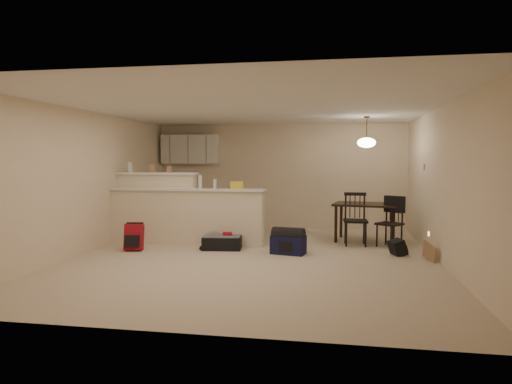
% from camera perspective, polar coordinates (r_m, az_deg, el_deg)
% --- Properties ---
extents(room, '(7.00, 7.02, 2.50)m').
position_cam_1_polar(room, '(7.65, -0.15, 1.12)').
color(room, beige).
rests_on(room, ground).
extents(breakfast_bar, '(3.08, 0.58, 1.39)m').
position_cam_1_polar(breakfast_bar, '(9.10, -10.04, -2.53)').
color(breakfast_bar, beige).
rests_on(breakfast_bar, ground).
extents(upper_cabinets, '(1.40, 0.34, 0.70)m').
position_cam_1_polar(upper_cabinets, '(11.41, -8.23, 5.31)').
color(upper_cabinets, white).
rests_on(upper_cabinets, room).
extents(kitchen_counter, '(1.80, 0.60, 0.90)m').
position_cam_1_polar(kitchen_counter, '(11.28, -7.39, -2.05)').
color(kitchen_counter, white).
rests_on(kitchen_counter, ground).
extents(thermostat, '(0.02, 0.12, 0.12)m').
position_cam_1_polar(thermostat, '(9.23, 20.21, 2.93)').
color(thermostat, beige).
rests_on(thermostat, room).
extents(jar, '(0.10, 0.10, 0.20)m').
position_cam_1_polar(jar, '(9.56, -15.48, 3.00)').
color(jar, silver).
rests_on(jar, breakfast_bar).
extents(cereal_box, '(0.10, 0.07, 0.16)m').
position_cam_1_polar(cereal_box, '(9.37, -12.85, 2.90)').
color(cereal_box, '#A17853').
rests_on(cereal_box, breakfast_bar).
extents(small_box, '(0.08, 0.06, 0.12)m').
position_cam_1_polar(small_box, '(9.23, -10.78, 2.79)').
color(small_box, '#A17853').
rests_on(small_box, breakfast_bar).
extents(bottle_a, '(0.07, 0.07, 0.26)m').
position_cam_1_polar(bottle_a, '(8.81, -7.01, 1.28)').
color(bottle_a, silver).
rests_on(bottle_a, breakfast_bar).
extents(bottle_b, '(0.06, 0.06, 0.18)m').
position_cam_1_polar(bottle_b, '(8.73, -5.17, 1.01)').
color(bottle_b, silver).
rests_on(bottle_b, breakfast_bar).
extents(bag_lump, '(0.22, 0.18, 0.14)m').
position_cam_1_polar(bag_lump, '(8.63, -2.42, 0.85)').
color(bag_lump, '#A17853').
rests_on(bag_lump, breakfast_bar).
extents(dining_table, '(1.35, 1.02, 0.77)m').
position_cam_1_polar(dining_table, '(9.40, 13.51, -1.96)').
color(dining_table, black).
rests_on(dining_table, ground).
extents(pendant_lamp, '(0.36, 0.36, 0.62)m').
position_cam_1_polar(pendant_lamp, '(9.36, 13.65, 6.07)').
color(pendant_lamp, brown).
rests_on(pendant_lamp, room).
extents(dining_chair_near, '(0.46, 0.44, 1.01)m').
position_cam_1_polar(dining_chair_near, '(8.94, 12.33, -3.36)').
color(dining_chair_near, black).
rests_on(dining_chair_near, ground).
extents(dining_chair_far, '(0.56, 0.56, 0.94)m').
position_cam_1_polar(dining_chair_far, '(8.93, 16.35, -3.66)').
color(dining_chair_far, black).
rests_on(dining_chair_far, ground).
extents(suitcase, '(0.75, 0.53, 0.24)m').
position_cam_1_polar(suitcase, '(8.46, -4.25, -6.34)').
color(suitcase, black).
rests_on(suitcase, ground).
extents(red_backpack, '(0.34, 0.24, 0.48)m').
position_cam_1_polar(red_backpack, '(8.59, -15.01, -5.49)').
color(red_backpack, maroon).
rests_on(red_backpack, ground).
extents(navy_duffel, '(0.63, 0.43, 0.32)m').
position_cam_1_polar(navy_duffel, '(8.03, 4.06, -6.61)').
color(navy_duffel, '#12143A').
rests_on(navy_duffel, ground).
extents(black_daypack, '(0.29, 0.34, 0.26)m').
position_cam_1_polar(black_daypack, '(8.27, 17.26, -6.66)').
color(black_daypack, black).
rests_on(black_daypack, ground).
extents(cardboard_sheet, '(0.13, 0.36, 0.29)m').
position_cam_1_polar(cardboard_sheet, '(7.97, 20.84, -7.04)').
color(cardboard_sheet, '#A17853').
rests_on(cardboard_sheet, ground).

